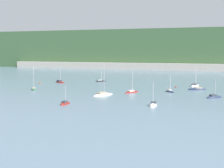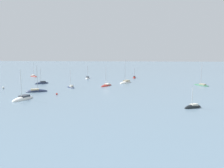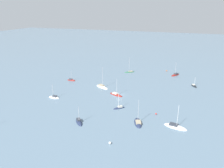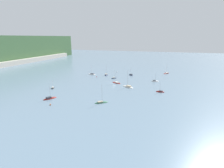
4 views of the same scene
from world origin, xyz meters
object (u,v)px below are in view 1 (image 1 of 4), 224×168
(sailboat_6, at_px, (197,90))
(mooring_buoy_1, at_px, (176,87))
(sailboat_0, at_px, (214,98))
(sailboat_10, at_px, (132,92))
(sailboat_1, at_px, (195,86))
(mooring_buoy_2, at_px, (40,83))
(sailboat_3, at_px, (65,104))
(sailboat_4, at_px, (34,89))
(sailboat_7, at_px, (60,82))
(sailboat_8, at_px, (153,106))
(sailboat_11, at_px, (101,81))
(sailboat_5, at_px, (170,92))
(sailboat_2, at_px, (103,95))

(sailboat_6, bearing_deg, mooring_buoy_1, -49.71)
(sailboat_0, xyz_separation_m, sailboat_10, (-30.12, 4.07, -0.01))
(sailboat_1, distance_m, mooring_buoy_2, 73.91)
(sailboat_3, xyz_separation_m, sailboat_4, (-28.37, 27.27, 0.02))
(sailboat_10, xyz_separation_m, mooring_buoy_1, (13.99, 21.68, 0.22))
(sailboat_0, height_order, sailboat_7, sailboat_7)
(sailboat_6, distance_m, sailboat_7, 67.51)
(sailboat_8, xyz_separation_m, mooring_buoy_1, (0.50, 47.89, 0.21))
(sailboat_11, bearing_deg, sailboat_5, -65.00)
(sailboat_7, distance_m, sailboat_10, 50.14)
(sailboat_11, bearing_deg, sailboat_6, -49.51)
(sailboat_1, xyz_separation_m, sailboat_3, (-33.57, -61.54, 0.01))
(sailboat_11, bearing_deg, sailboat_7, -176.27)
(sailboat_1, bearing_deg, sailboat_5, 175.32)
(sailboat_0, distance_m, sailboat_7, 79.22)
(sailboat_1, height_order, sailboat_6, sailboat_6)
(sailboat_4, xyz_separation_m, mooring_buoy_1, (54.40, 26.20, 0.20))
(sailboat_10, height_order, mooring_buoy_1, sailboat_10)
(sailboat_2, xyz_separation_m, sailboat_4, (-32.61, 6.08, -0.00))
(sailboat_11, bearing_deg, sailboat_3, -106.74)
(sailboat_5, height_order, mooring_buoy_1, sailboat_5)
(sailboat_0, relative_size, sailboat_1, 0.76)
(sailboat_0, height_order, sailboat_2, sailboat_2)
(sailboat_0, xyz_separation_m, sailboat_11, (-56.28, 39.59, -0.03))
(sailboat_0, xyz_separation_m, sailboat_2, (-37.91, -6.52, 0.01))
(sailboat_2, bearing_deg, sailboat_4, 108.14)
(sailboat_3, distance_m, sailboat_4, 39.35)
(sailboat_2, bearing_deg, sailboat_6, -20.04)
(sailboat_7, relative_size, sailboat_8, 1.15)
(sailboat_2, height_order, mooring_buoy_2, sailboat_2)
(sailboat_7, height_order, sailboat_11, sailboat_7)
(sailboat_8, distance_m, sailboat_11, 73.36)
(sailboat_2, bearing_deg, mooring_buoy_1, -5.33)
(sailboat_8, bearing_deg, mooring_buoy_2, -124.63)
(sailboat_6, bearing_deg, sailboat_1, -103.63)
(sailboat_8, xyz_separation_m, sailboat_10, (-13.49, 26.21, -0.01))
(mooring_buoy_1, bearing_deg, sailboat_10, -122.83)
(sailboat_3, xyz_separation_m, sailboat_8, (25.54, 5.58, 0.01))
(sailboat_0, height_order, mooring_buoy_1, sailboat_0)
(sailboat_10, bearing_deg, sailboat_0, -74.20)
(sailboat_6, bearing_deg, sailboat_8, 56.17)
(sailboat_1, distance_m, sailboat_2, 49.87)
(mooring_buoy_1, bearing_deg, sailboat_11, 160.99)
(sailboat_11, xyz_separation_m, mooring_buoy_1, (40.15, -13.83, 0.24))
(sailboat_1, height_order, sailboat_3, sailboat_1)
(sailboat_1, relative_size, sailboat_5, 1.29)
(sailboat_4, height_order, sailboat_10, sailboat_4)
(sailboat_0, bearing_deg, sailboat_5, 106.59)
(sailboat_1, xyz_separation_m, mooring_buoy_1, (-7.54, -8.06, 0.23))
(sailboat_4, distance_m, sailboat_8, 58.10)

